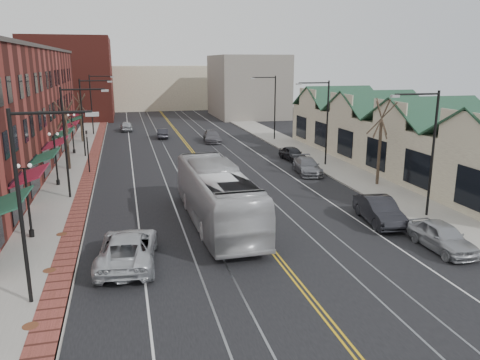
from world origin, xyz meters
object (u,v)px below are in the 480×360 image
parked_suv (128,248)px  parked_car_d (293,154)px  parked_car_a (442,236)px  parked_car_b (379,210)px  transit_bus (217,196)px  parked_car_c (307,166)px

parked_suv → parked_car_d: 27.71m
parked_car_a → parked_car_d: size_ratio=1.09×
parked_suv → parked_car_d: (16.80, 22.04, -0.13)m
parked_car_d → parked_car_b: bearing=-99.8°
transit_bus → parked_car_a: bearing=146.0°
transit_bus → parked_car_d: bearing=-124.6°
parked_car_b → parked_car_d: (1.42, 19.49, -0.12)m
parked_suv → parked_car_d: parked_suv is taller
transit_bus → parked_suv: transit_bus is taller
parked_car_b → parked_car_c: 13.58m
transit_bus → parked_car_c: 15.49m
parked_suv → parked_car_c: bearing=-128.7°
parked_car_b → parked_car_c: parked_car_b is taller
transit_bus → parked_car_c: transit_bus is taller
parked_car_c → parked_car_d: 5.98m
transit_bus → parked_car_d: size_ratio=3.21×
parked_car_d → parked_suv: bearing=-133.0°
parked_car_a → parked_suv: bearing=172.7°
parked_car_c → parked_car_b: bearing=-85.4°
transit_bus → parked_car_d: (11.30, 17.25, -1.13)m
parked_car_a → transit_bus: bearing=147.7°
transit_bus → parked_car_a: (10.90, -6.99, -1.06)m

